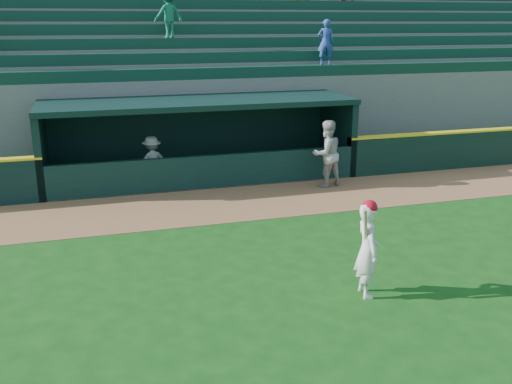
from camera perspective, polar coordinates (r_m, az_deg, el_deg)
The scene contains 7 objects.
ground at distance 10.95m, azimuth 2.41°, elevation -8.86°, with size 120.00×120.00×0.00m, color #144711.
warning_track at distance 15.34m, azimuth -3.50°, elevation -1.23°, with size 40.00×3.00×0.01m, color #8F5F39.
dugout_player_front at distance 16.92m, azimuth 7.06°, elevation 3.82°, with size 0.96×0.75×1.97m, color #A9AAA4.
dugout_player_inside at distance 17.05m, azimuth -10.32°, elevation 3.00°, with size 0.98×0.56×1.52m, color #989994.
dugout at distance 17.96m, azimuth -5.84°, elevation 5.83°, with size 9.40×2.80×2.46m.
stands at distance 22.27m, azimuth -8.18°, elevation 10.56°, with size 34.50×6.25×7.48m.
batter_at_plate at distance 10.26m, azimuth 11.07°, elevation -5.53°, with size 0.58×0.78×1.80m.
Camera 1 is at (-3.24, -9.33, 4.73)m, focal length 40.00 mm.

